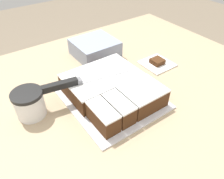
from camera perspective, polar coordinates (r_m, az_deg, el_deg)
The scene contains 8 objects.
countertop at distance 1.13m, azimuth -0.11°, elevation -19.34°, with size 1.40×1.10×0.88m.
cake_board at distance 0.79m, azimuth -0.00°, elevation -2.06°, with size 0.31×0.34×0.01m.
cake at distance 0.77m, azimuth 0.02°, elevation 0.13°, with size 0.26×0.30×0.07m.
knife at distance 0.74m, azimuth -10.99°, elevation 1.64°, with size 0.31×0.08×0.02m.
coffee_cup at distance 0.75m, azimuth -20.76°, elevation -3.47°, with size 0.10×0.10×0.09m.
paper_napkin at distance 0.99m, azimuth 11.66°, elevation 6.60°, with size 0.13×0.13×0.01m.
brownie at distance 0.99m, azimuth 11.75°, elevation 7.24°, with size 0.05×0.05×0.02m.
storage_box at distance 1.03m, azimuth -4.49°, elevation 10.74°, with size 0.19×0.18×0.07m.
Camera 1 is at (-0.34, -0.48, 1.41)m, focal length 35.00 mm.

